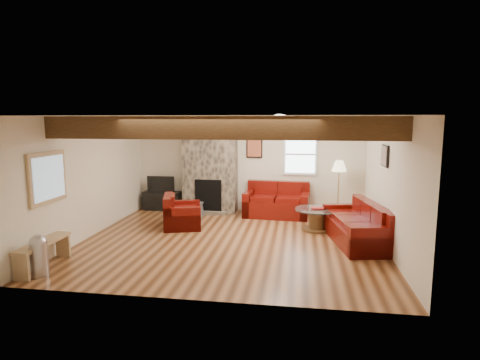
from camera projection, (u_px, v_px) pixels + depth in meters
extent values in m
plane|color=#532D16|center=(232.00, 241.00, 8.17)|extent=(8.00, 8.00, 0.00)
plane|color=white|center=(231.00, 117.00, 7.79)|extent=(8.00, 8.00, 0.00)
plane|color=beige|center=(249.00, 165.00, 10.67)|extent=(8.00, 0.00, 8.00)
plane|color=beige|center=(196.00, 211.00, 5.29)|extent=(8.00, 0.00, 8.00)
plane|color=beige|center=(91.00, 177.00, 8.42)|extent=(0.00, 7.50, 7.50)
plane|color=beige|center=(388.00, 184.00, 7.54)|extent=(0.00, 7.50, 7.50)
cube|color=#301F0E|center=(218.00, 128.00, 6.60)|extent=(6.00, 0.36, 0.38)
cube|color=#322D27|center=(210.00, 165.00, 10.57)|extent=(1.40, 0.50, 2.50)
cube|color=black|center=(208.00, 197.00, 10.44)|extent=(0.70, 0.06, 0.90)
cube|color=#322D27|center=(208.00, 212.00, 10.46)|extent=(1.00, 0.25, 0.08)
cylinder|color=#4A2F18|center=(317.00, 229.00, 8.94)|extent=(0.66, 0.66, 0.04)
cylinder|color=#4A2F18|center=(317.00, 221.00, 8.91)|extent=(0.35, 0.35, 0.44)
cylinder|color=silver|center=(317.00, 209.00, 8.87)|extent=(0.99, 0.99, 0.02)
cube|color=maroon|center=(317.00, 208.00, 8.87)|extent=(0.27, 0.20, 0.03)
cube|color=black|center=(162.00, 201.00, 10.95)|extent=(1.00, 0.40, 0.50)
imported|color=black|center=(162.00, 184.00, 10.88)|extent=(0.75, 0.10, 0.43)
cylinder|color=tan|center=(337.00, 218.00, 10.01)|extent=(0.26, 0.26, 0.03)
cylinder|color=tan|center=(338.00, 193.00, 9.92)|extent=(0.03, 0.03, 1.30)
cone|color=#F5E9B9|center=(339.00, 166.00, 9.82)|extent=(0.37, 0.37, 0.26)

